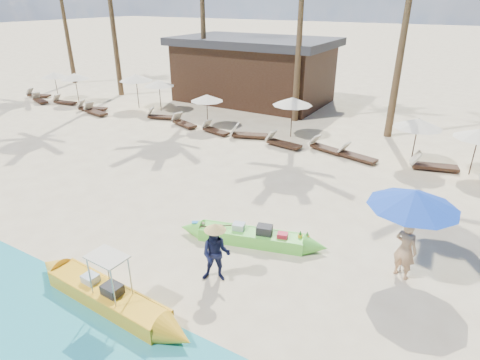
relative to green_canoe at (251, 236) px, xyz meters
The scene contains 28 objects.
ground 1.57m from the green_canoe, 121.80° to the right, with size 240.00×240.00×0.00m, color beige.
green_canoe is the anchor object (origin of this frame).
yellow_canoe 4.43m from the green_canoe, 112.23° to the right, with size 5.73×0.92×1.49m.
tourist 4.30m from the green_canoe, ahead, with size 0.61×0.40×1.68m, color tan.
vendor_green 2.06m from the green_canoe, 88.38° to the right, with size 0.77×0.60×1.58m, color #151A3B.
blue_umbrella 4.68m from the green_canoe, 11.47° to the left, with size 2.26×2.26×2.43m.
resort_parasol_0 23.40m from the green_canoe, 156.24° to the left, with size 1.87×1.87×1.93m.
lounger_0_left 24.79m from the green_canoe, 158.84° to the left, with size 1.84×1.04×0.60m.
lounger_0_right 22.93m from the green_canoe, 159.63° to the left, with size 1.80×1.00×0.58m.
resort_parasol_1 21.45m from the green_canoe, 153.81° to the left, with size 1.96×1.96×2.02m.
lounger_1_left 21.40m from the green_canoe, 156.48° to the left, with size 1.79×0.76×0.59m.
lounger_1_right 18.51m from the green_canoe, 153.49° to the left, with size 1.98×1.19×0.64m.
resort_parasol_2 17.89m from the green_canoe, 144.10° to the left, with size 2.16×2.16×2.23m.
lounger_2_left 17.46m from the green_canoe, 153.59° to the left, with size 1.96×0.91×0.64m.
resort_parasol_3 16.51m from the green_canoe, 140.02° to the left, with size 1.94×1.94×2.00m.
lounger_3_left 14.55m from the green_canoe, 141.62° to the left, with size 1.80×1.04×0.58m.
lounger_3_right 12.65m from the green_canoe, 137.05° to the left, with size 1.90×1.13×0.62m.
resort_parasol_4 12.15m from the green_canoe, 130.87° to the left, with size 1.82×1.82×1.88m.
lounger_4_left 10.90m from the green_canoe, 129.59° to the left, with size 1.80×0.91×0.58m.
lounger_4_right 9.96m from the green_canoe, 120.25° to the left, with size 2.03×1.22×0.66m.
resort_parasol_5 10.56m from the green_canoe, 107.33° to the left, with size 2.05×2.05×2.12m.
lounger_5_left 8.80m from the green_canoe, 109.02° to the left, with size 1.93×0.85×0.63m.
resort_parasol_6 9.73m from the green_canoe, 71.15° to the left, with size 2.04×2.04×2.10m.
lounger_6_left 8.82m from the green_canoe, 95.23° to the left, with size 1.83×1.00×0.59m.
lounger_6_right 8.45m from the green_canoe, 84.54° to the left, with size 1.89×1.00×0.61m.
resort_parasol_7 10.73m from the green_canoe, 59.41° to the left, with size 1.93×1.93×1.99m.
lounger_7_left 9.70m from the green_canoe, 66.00° to the left, with size 2.05×1.10×0.66m.
pavilion_west 18.53m from the green_canoe, 118.58° to the left, with size 10.80×6.60×4.30m.
Camera 1 is at (5.73, -7.71, 6.78)m, focal length 30.00 mm.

